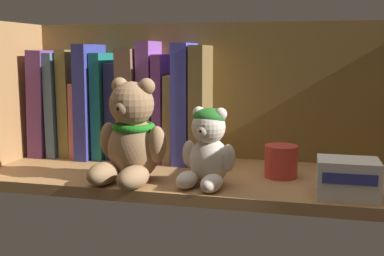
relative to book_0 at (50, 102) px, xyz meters
The scene contains 20 objects.
shelf_board 39.58cm from the book_0, 15.57° to the right, with size 78.94×26.95×2.00cm, color #9E7042.
shelf_back_panel 36.51cm from the book_0, ahead, with size 81.34×1.20×30.17cm, color brown.
shelf_side_panel_left 11.02cm from the book_0, 111.71° to the right, with size 1.60×29.35×30.17cm, color #9E7042.
book_0 is the anchor object (origin of this frame).
book_1 3.07cm from the book_0, ahead, with size 1.99×12.39×22.03cm, color #46627C.
book_2 5.62cm from the book_0, ahead, with size 2.42×10.54×22.67cm, color olive.
book_3 8.68cm from the book_0, ahead, with size 1.62×11.13×15.74cm, color #C96767.
book_4 10.55cm from the book_0, ahead, with size 2.78×14.39×23.78cm, color navy.
book_5 13.37cm from the book_0, ahead, with size 2.19×11.67×22.02cm, color #1A7066.
book_6 16.36cm from the book_0, ahead, with size 3.00×9.51×19.97cm, color navy.
book_7 19.91cm from the book_0, ahead, with size 3.51×13.13×22.78cm, color brown.
book_8 23.42cm from the book_0, ahead, with size 2.79×10.96×24.37cm, color #8C50A8.
book_9 26.13cm from the book_0, ahead, with size 1.95×10.86×21.75cm, color purple.
book_10 28.43cm from the book_0, ahead, with size 1.74×10.95×17.61cm, color #A08358.
book_11 31.13cm from the book_0, ahead, with size 3.17×13.71×23.97cm, color #4248C7.
book_12 34.45cm from the book_0, ahead, with size 2.79×13.94×23.51cm, color brown.
teddy_bear_larger 31.47cm from the book_0, 34.71° to the right, with size 13.40×13.91×17.91cm.
teddy_bear_smaller 43.17cm from the book_0, 24.10° to the right, with size 10.03×10.33×13.22cm.
pillar_candle 52.38cm from the book_0, 10.34° to the right, with size 5.86×5.86×5.76cm, color #C63833.
small_product_box 64.81cm from the book_0, 16.99° to the right, with size 9.22×6.87×5.95cm.
Camera 1 is at (18.24, -82.32, 24.28)cm, focal length 43.77 mm.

